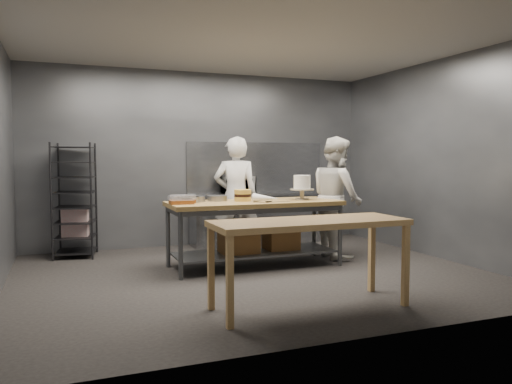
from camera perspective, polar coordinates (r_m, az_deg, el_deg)
ground at (r=6.62m, az=-0.21°, el=-9.37°), size 6.00×6.00×0.00m
back_wall at (r=8.82m, az=-6.09°, el=3.78°), size 6.00×0.04×3.00m
work_table at (r=6.98m, az=-0.05°, el=-3.88°), size 2.40×0.90×0.92m
near_counter at (r=5.07m, az=6.17°, el=-4.15°), size 2.00×0.70×0.90m
back_counter at (r=8.90m, az=0.74°, el=-2.96°), size 2.60×0.60×0.90m
splashback_panel at (r=9.11m, az=0.04°, el=2.87°), size 2.60×0.02×0.90m
speed_rack at (r=8.14m, az=-20.01°, el=-0.99°), size 0.70×0.74×1.75m
chef_behind at (r=7.69m, az=-2.34°, el=-0.54°), size 0.77×0.62×1.84m
chef_right at (r=7.73m, az=9.20°, el=-0.58°), size 0.79×0.97×1.84m
microwave at (r=8.68m, az=-2.07°, el=0.83°), size 0.54×0.37×0.30m
frosted_cake_stand at (r=7.18m, az=5.28°, el=0.88°), size 0.34×0.34×0.35m
layer_cake at (r=6.94m, az=-1.54°, el=-0.38°), size 0.24×0.24×0.16m
cake_pans at (r=6.89m, az=-6.36°, el=-0.79°), size 0.70×0.36×0.07m
piping_bag at (r=6.71m, az=1.18°, el=-0.70°), size 0.34×0.37×0.12m
offset_spatula at (r=6.80m, az=2.15°, el=-1.10°), size 0.36×0.02×0.02m
pastry_clamshells at (r=6.64m, az=-8.42°, el=-0.82°), size 0.37×0.35×0.11m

